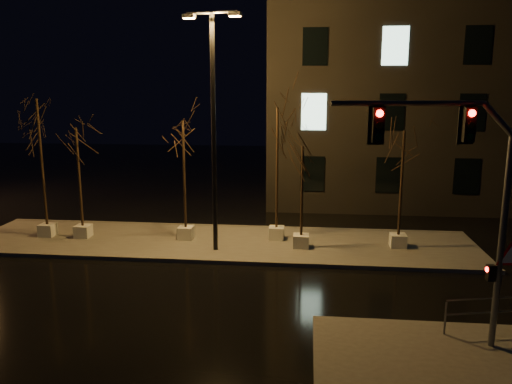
# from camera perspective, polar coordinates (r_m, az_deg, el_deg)

# --- Properties ---
(ground) EXTENTS (90.00, 90.00, 0.00)m
(ground) POSITION_cam_1_polar(r_m,az_deg,el_deg) (16.52, -7.84, -12.18)
(ground) COLOR black
(ground) RESTS_ON ground
(median) EXTENTS (22.00, 5.00, 0.15)m
(median) POSITION_cam_1_polar(r_m,az_deg,el_deg) (21.99, -4.12, -5.77)
(median) COLOR #4A4742
(median) RESTS_ON ground
(sidewalk_corner) EXTENTS (7.00, 5.00, 0.15)m
(sidewalk_corner) POSITION_cam_1_polar(r_m,az_deg,el_deg) (13.47, 22.49, -18.49)
(sidewalk_corner) COLOR #4A4742
(sidewalk_corner) RESTS_ON ground
(building) EXTENTS (25.00, 12.00, 15.00)m
(building) POSITION_cam_1_polar(r_m,az_deg,el_deg) (34.23, 24.00, 12.09)
(building) COLOR black
(building) RESTS_ON ground
(tree_0) EXTENTS (1.80, 1.80, 6.27)m
(tree_0) POSITION_cam_1_polar(r_m,az_deg,el_deg) (23.73, -23.56, 6.48)
(tree_0) COLOR beige
(tree_0) RESTS_ON median
(tree_1) EXTENTS (1.80, 1.80, 5.04)m
(tree_1) POSITION_cam_1_polar(r_m,az_deg,el_deg) (23.00, -19.73, 4.29)
(tree_1) COLOR beige
(tree_1) RESTS_ON median
(tree_2) EXTENTS (1.80, 1.80, 5.34)m
(tree_2) POSITION_cam_1_polar(r_m,az_deg,el_deg) (21.61, -8.30, 5.03)
(tree_2) COLOR beige
(tree_2) RESTS_ON median
(tree_3) EXTENTS (1.80, 1.80, 5.91)m
(tree_3) POSITION_cam_1_polar(r_m,az_deg,el_deg) (21.33, 2.44, 6.22)
(tree_3) COLOR beige
(tree_3) RESTS_ON median
(tree_4) EXTENTS (1.80, 1.80, 4.36)m
(tree_4) POSITION_cam_1_polar(r_m,az_deg,el_deg) (20.35, 5.31, 2.60)
(tree_4) COLOR beige
(tree_4) RESTS_ON median
(tree_5) EXTENTS (1.80, 1.80, 5.01)m
(tree_5) POSITION_cam_1_polar(r_m,az_deg,el_deg) (21.12, 16.44, 3.83)
(tree_5) COLOR beige
(tree_5) RESTS_ON median
(traffic_signal_mast) EXTENTS (5.07, 0.81, 6.24)m
(traffic_signal_mast) POSITION_cam_1_polar(r_m,az_deg,el_deg) (13.04, 22.89, 0.14)
(traffic_signal_mast) COLOR #525459
(traffic_signal_mast) RESTS_ON sidewalk_corner
(streetlight_main) EXTENTS (2.34, 0.70, 9.39)m
(streetlight_main) POSITION_cam_1_polar(r_m,az_deg,el_deg) (19.84, -4.89, 8.48)
(streetlight_main) COLOR black
(streetlight_main) RESTS_ON median
(guard_rail_a) EXTENTS (2.23, 0.54, 0.99)m
(guard_rail_a) POSITION_cam_1_polar(r_m,az_deg,el_deg) (15.19, 24.70, -12.13)
(guard_rail_a) COLOR #525459
(guard_rail_a) RESTS_ON sidewalk_corner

